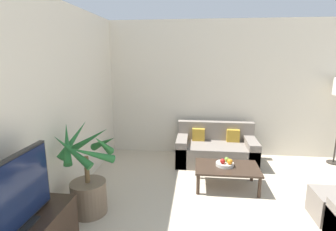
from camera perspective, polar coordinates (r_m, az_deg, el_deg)
The scene contains 10 objects.
wall_back at distance 5.66m, azimuth 24.77°, elevation 5.02°, with size 8.71×0.06×2.70m.
wall_left at distance 3.05m, azimuth -29.94°, elevation -0.98°, with size 0.06×7.44×2.70m.
television at distance 2.63m, azimuth -30.05°, elevation -14.42°, with size 0.18×0.86×0.65m.
potted_palm at distance 3.57m, azimuth -17.03°, elevation -13.51°, with size 0.75×0.83×1.20m.
sofa_loveseat at distance 5.12m, azimuth 10.33°, elevation -7.33°, with size 1.48×0.79×0.74m.
coffee_table at distance 4.20m, azimuth 12.71°, elevation -11.30°, with size 0.97×0.62×0.34m.
fruit_bowl at distance 4.20m, azimuth 12.25°, elevation -10.31°, with size 0.27×0.27×0.05m.
apple_red at distance 4.13m, azimuth 11.79°, elevation -9.70°, with size 0.08×0.08×0.08m.
apple_green at distance 4.22m, azimuth 12.66°, elevation -9.32°, with size 0.07×0.07×0.07m.
orange_fruit at distance 4.13m, azimuth 13.31°, elevation -9.73°, with size 0.09×0.09×0.09m.
Camera 1 is at (-1.78, 0.53, 1.97)m, focal length 28.00 mm.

